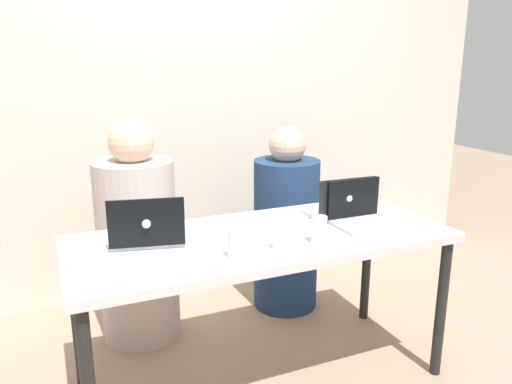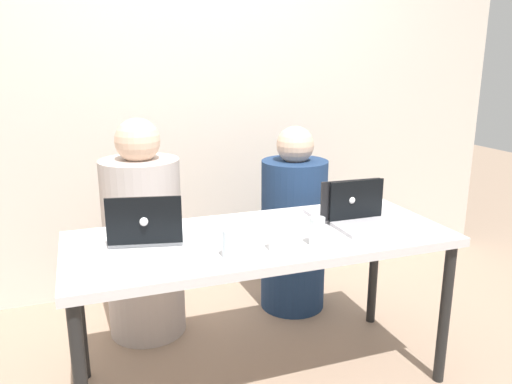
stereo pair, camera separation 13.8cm
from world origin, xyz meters
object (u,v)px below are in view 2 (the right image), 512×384
Objects in this scene: laptop_back_right at (343,209)px; laptop_front_right at (364,217)px; water_glass_right at (317,233)px; water_glass_left at (231,245)px; person_on_left at (144,241)px; water_glass_center at (276,241)px; laptop_back_left at (147,231)px; person_on_right at (293,229)px.

laptop_back_right reaches higher than laptop_front_right.
laptop_back_right is at bearing 45.52° from water_glass_right.
person_on_left is at bearing 105.98° from water_glass_left.
laptop_back_right is at bearing 164.50° from person_on_left.
water_glass_right is (0.62, -0.83, 0.25)m from person_on_left.
water_glass_center is at bearing 179.08° from water_glass_right.
person_on_left is 0.61m from laptop_back_left.
person_on_left is 1.19m from laptop_front_right.
person_on_left is at bearing -28.61° from laptop_back_right.
laptop_back_right is 0.41m from water_glass_right.
water_glass_left is at bearing -176.13° from water_glass_center.
person_on_right is 1.12m from laptop_back_left.
laptop_front_right is 0.71m from water_glass_left.
laptop_back_right is at bearing 98.96° from laptop_front_right.
laptop_back_left is 1.11× the size of laptop_back_right.
person_on_right is 0.98m from water_glass_center.
laptop_front_right is at bearing 158.61° from person_on_left.
person_on_left is at bearing 117.91° from water_glass_center.
person_on_left is at bearing 126.76° from water_glass_right.
laptop_back_left is at bearing 43.82° from person_on_right.
water_glass_center is (0.49, -0.27, -0.01)m from laptop_back_left.
water_glass_right is (0.67, -0.28, 0.00)m from laptop_back_left.
person_on_right is (0.89, -0.00, -0.04)m from person_on_left.
water_glass_center is at bearing -164.31° from laptop_front_right.
water_glass_left is (-0.67, -0.30, 0.00)m from laptop_back_right.
laptop_front_right is 0.34m from water_glass_right.
water_glass_center is at bearing 74.60° from person_on_right.
laptop_back_left is at bearing 157.53° from water_glass_right.
water_glass_right is at bearing 142.01° from person_on_left.
laptop_back_left reaches higher than water_glass_right.
laptop_front_right is at bearing 106.60° from person_on_right.
person_on_right is at bearing 61.55° from water_glass_center.
water_glass_right reaches higher than water_glass_left.
water_glass_left is at bearing 121.23° from person_on_left.
water_glass_right is at bearing 85.27° from person_on_right.
person_on_right is 3.23× the size of laptop_back_left.
laptop_front_right is (0.04, -0.69, 0.28)m from person_on_right.
laptop_back_left is 0.99m from laptop_front_right.
water_glass_left is at bearing -178.42° from water_glass_right.
person_on_right reaches higher than laptop_back_left.
water_glass_right is at bearing 169.61° from laptop_back_left.
laptop_front_right is 0.51m from water_glass_center.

